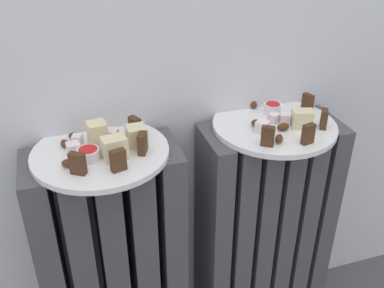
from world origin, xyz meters
TOP-DOWN VIEW (x-y plane):
  - radiator_left at (-0.19, 0.28)m, footprint 0.34×0.15m
  - radiator_right at (0.19, 0.28)m, footprint 0.34×0.15m
  - plate_left at (-0.19, 0.28)m, footprint 0.28×0.28m
  - plate_right at (0.19, 0.28)m, footprint 0.28×0.28m
  - dark_cake_slice_left_0 at (-0.24, 0.21)m, footprint 0.03×0.03m
  - dark_cake_slice_left_1 at (-0.17, 0.20)m, footprint 0.03×0.02m
  - dark_cake_slice_left_2 at (-0.11, 0.24)m, footprint 0.03×0.03m
  - dark_cake_slice_left_3 at (-0.11, 0.32)m, footprint 0.02×0.03m
  - marble_cake_slice_left_0 at (-0.19, 0.30)m, footprint 0.04×0.04m
  - marble_cake_slice_left_1 at (-0.17, 0.24)m, footprint 0.05×0.04m
  - marble_cake_slice_left_2 at (-0.12, 0.28)m, footprint 0.04×0.04m
  - turkish_delight_left_0 at (-0.25, 0.28)m, footprint 0.03×0.03m
  - turkish_delight_left_1 at (-0.18, 0.27)m, footprint 0.02×0.02m
  - turkish_delight_left_2 at (-0.23, 0.32)m, footprint 0.03×0.03m
  - turkish_delight_left_3 at (-0.16, 0.31)m, footprint 0.03×0.03m
  - medjool_date_left_0 at (-0.24, 0.34)m, footprint 0.03×0.03m
  - medjool_date_left_1 at (-0.26, 0.32)m, footprint 0.02×0.03m
  - medjool_date_left_2 at (-0.26, 0.24)m, footprint 0.03×0.03m
  - jam_bowl_left at (-0.22, 0.25)m, footprint 0.04×0.04m
  - dark_cake_slice_right_0 at (0.13, 0.19)m, footprint 0.03×0.03m
  - dark_cake_slice_right_1 at (0.22, 0.18)m, footprint 0.03×0.02m
  - dark_cake_slice_right_2 at (0.28, 0.23)m, footprint 0.02×0.03m
  - dark_cake_slice_right_3 at (0.29, 0.31)m, footprint 0.02×0.03m
  - marble_cake_slice_right_0 at (0.24, 0.25)m, footprint 0.05×0.04m
  - turkish_delight_right_0 at (0.22, 0.27)m, footprint 0.03×0.03m
  - turkish_delight_right_1 at (0.25, 0.28)m, footprint 0.04×0.04m
  - turkish_delight_right_2 at (0.15, 0.25)m, footprint 0.04×0.04m
  - turkish_delight_right_3 at (0.19, 0.28)m, footprint 0.03×0.03m
  - medjool_date_right_0 at (0.15, 0.28)m, footprint 0.03×0.03m
  - medjool_date_right_1 at (0.16, 0.20)m, footprint 0.03×0.03m
  - medjool_date_right_2 at (0.18, 0.37)m, footprint 0.02×0.03m
  - medjool_date_right_3 at (0.20, 0.24)m, footprint 0.03×0.02m
  - jam_bowl_right at (0.21, 0.33)m, footprint 0.04×0.04m
  - fork at (0.16, 0.25)m, footprint 0.06×0.10m

SIDE VIEW (x-z plane):
  - radiator_left at x=-0.19m, z-range 0.00..0.61m
  - radiator_right at x=0.19m, z-range 0.00..0.61m
  - plate_left at x=-0.19m, z-range 0.62..0.63m
  - plate_right at x=0.19m, z-range 0.62..0.63m
  - fork at x=0.16m, z-range 0.63..0.63m
  - medjool_date_left_1 at x=-0.26m, z-range 0.63..0.64m
  - medjool_date_left_0 at x=-0.24m, z-range 0.63..0.65m
  - medjool_date_left_2 at x=-0.26m, z-range 0.63..0.65m
  - medjool_date_right_1 at x=0.16m, z-range 0.63..0.65m
  - medjool_date_right_3 at x=0.20m, z-range 0.63..0.65m
  - medjool_date_right_0 at x=0.15m, z-range 0.63..0.65m
  - medjool_date_right_2 at x=0.18m, z-range 0.63..0.65m
  - turkish_delight_left_1 at x=-0.18m, z-range 0.63..0.65m
  - turkish_delight_left_2 at x=-0.23m, z-range 0.63..0.65m
  - turkish_delight_right_3 at x=0.19m, z-range 0.63..0.65m
  - turkish_delight_right_0 at x=0.22m, z-range 0.63..0.65m
  - turkish_delight_left_3 at x=-0.16m, z-range 0.63..0.66m
  - turkish_delight_right_2 at x=0.15m, z-range 0.63..0.66m
  - turkish_delight_right_1 at x=0.25m, z-range 0.63..0.66m
  - turkish_delight_left_0 at x=-0.25m, z-range 0.63..0.66m
  - jam_bowl_left at x=-0.22m, z-range 0.63..0.66m
  - jam_bowl_right at x=0.21m, z-range 0.63..0.66m
  - marble_cake_slice_right_0 at x=0.24m, z-range 0.63..0.67m
  - marble_cake_slice_left_2 at x=-0.12m, z-range 0.63..0.67m
  - dark_cake_slice_left_0 at x=-0.24m, z-range 0.63..0.67m
  - dark_cake_slice_left_1 at x=-0.17m, z-range 0.63..0.67m
  - dark_cake_slice_left_2 at x=-0.11m, z-range 0.63..0.67m
  - dark_cake_slice_left_3 at x=-0.11m, z-range 0.63..0.67m
  - dark_cake_slice_right_0 at x=0.13m, z-range 0.63..0.67m
  - dark_cake_slice_right_1 at x=0.22m, z-range 0.63..0.67m
  - dark_cake_slice_right_2 at x=0.28m, z-range 0.63..0.67m
  - dark_cake_slice_right_3 at x=0.29m, z-range 0.63..0.67m
  - marble_cake_slice_left_1 at x=-0.17m, z-range 0.63..0.68m
  - marble_cake_slice_left_0 at x=-0.19m, z-range 0.63..0.68m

